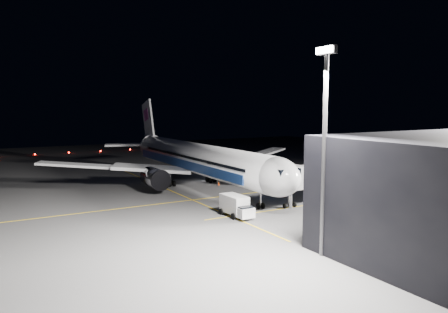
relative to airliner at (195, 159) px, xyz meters
name	(u,v)px	position (x,y,z in m)	size (l,w,h in m)	color
ground	(198,187)	(1.08, 0.00, -5.16)	(200.00, 200.00, 0.00)	#4C4C4F
guide_line_main	(225,196)	(11.08, 0.00, -5.16)	(0.25, 80.00, 0.01)	gold
guide_line_cross	(168,190)	(1.08, -6.00, -5.16)	(70.00, 0.25, 0.01)	gold
guide_line_side	(319,203)	(23.08, 10.00, -5.16)	(0.25, 40.00, 0.01)	gold
airliner	(195,159)	(0.00, 0.00, 0.00)	(61.48, 54.22, 16.64)	silver
jet_bridge	(358,170)	(23.08, 18.06, -0.58)	(3.60, 34.40, 6.30)	#B2B2B7
floodlight_mast_south	(325,133)	(41.08, -6.01, 7.21)	(2.40, 0.67, 20.70)	#59595E
taxiway_lights	(101,151)	(-70.92, 0.00, -4.94)	(0.44, 60.44, 0.44)	#FF140A
service_truck	(236,206)	(23.72, -5.46, -3.61)	(5.76, 2.71, 2.90)	white
baggage_tug	(223,176)	(-3.40, 8.00, -4.46)	(2.13, 1.73, 1.52)	black
safety_cone_a	(226,179)	(-1.99, 7.75, -4.87)	(0.39, 0.39, 0.59)	#FF470A
safety_cone_b	(219,184)	(1.76, 4.00, -4.84)	(0.44, 0.44, 0.65)	#FF470A
safety_cone_c	(228,174)	(-6.92, 11.15, -4.85)	(0.42, 0.42, 0.63)	#FF470A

